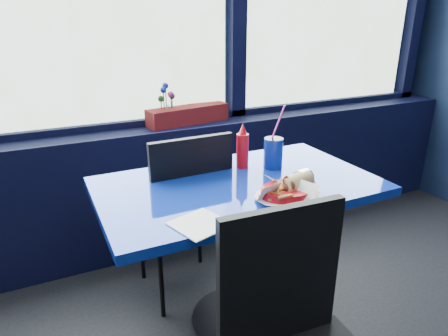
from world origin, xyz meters
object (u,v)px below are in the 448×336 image
Objects in this scene: chair_near_back at (185,207)px; planter_box at (188,115)px; soda_cup at (273,152)px; near_table at (238,219)px; flower_vase at (168,113)px; ketchup_bottle at (243,148)px; food_basket at (289,190)px.

chair_near_back reaches higher than planter_box.
soda_cup is at bearing -90.31° from planter_box.
near_table is 0.94m from flower_vase.
soda_cup is at bearing 151.49° from chair_near_back.
ketchup_bottle reaches higher than planter_box.
near_table is 0.32m from chair_near_back.
soda_cup is at bearing 79.16° from food_basket.
food_basket reaches higher than near_table.
ketchup_bottle is (-0.00, -0.73, -0.01)m from planter_box.
chair_near_back is at bearing 152.41° from soda_cup.
ketchup_bottle is (0.13, -0.73, -0.03)m from flower_vase.
planter_box is 0.13m from flower_vase.
ketchup_bottle is at bearing -99.57° from planter_box.
planter_box is 1.95× the size of food_basket.
chair_near_back is 0.72m from planter_box.
flower_vase is (-0.02, 0.88, 0.31)m from near_table.
food_basket is (0.13, -1.11, -0.10)m from flower_vase.
flower_vase is 0.84m from soda_cup.
food_basket is at bearing -83.15° from flower_vase.
flower_vase reaches higher than near_table.
planter_box is 0.73m from ketchup_bottle.
chair_near_back reaches higher than near_table.
ketchup_bottle is (-0.00, 0.38, 0.06)m from food_basket.
planter_box is at bearing 100.59° from food_basket.
flower_vase is at bearing -102.38° from chair_near_back.
food_basket is 1.24× the size of ketchup_bottle.
chair_near_back is 1.76× the size of planter_box.
food_basket is (0.11, -0.23, 0.21)m from near_table.
ketchup_bottle is (0.10, 0.16, 0.28)m from near_table.
planter_box is 0.80m from soda_cup.
food_basket is at bearing -99.23° from planter_box.
planter_box is 1.73× the size of soda_cup.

